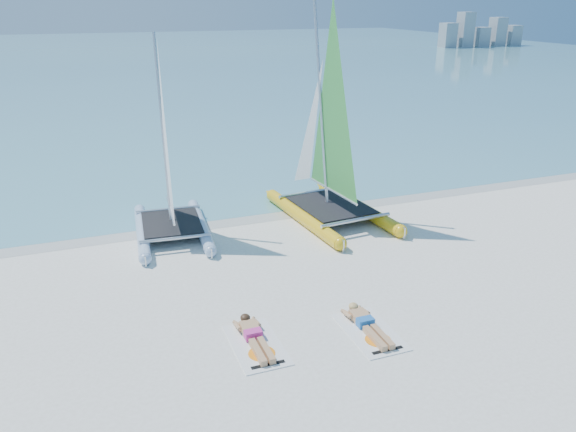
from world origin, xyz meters
name	(u,v)px	position (x,y,z in m)	size (l,w,h in m)	color
ground	(314,291)	(0.00, 0.00, 0.00)	(140.00, 140.00, 0.00)	white
sea	(113,58)	(0.00, 63.00, 0.01)	(140.00, 115.00, 0.01)	#7BCDCB
wet_sand_strip	(249,216)	(0.00, 5.50, 0.00)	(140.00, 1.40, 0.01)	beige
distant_skyline	(480,33)	(53.71, 62.00, 1.94)	(14.00, 2.00, 5.00)	#8E959D
catamaran_blue	(168,177)	(-2.65, 4.97, 1.81)	(2.47, 4.60, 6.07)	silver
catamaran_yellow	(324,147)	(2.45, 4.95, 2.28)	(3.00, 5.78, 7.23)	#FFB11A
towel_a	(257,345)	(-2.03, -1.72, 0.01)	(1.00, 1.85, 0.02)	white
sunbather_a	(254,335)	(-2.03, -1.52, 0.12)	(0.37, 1.73, 0.26)	tan
towel_b	(370,332)	(0.43, -2.12, 0.01)	(1.00, 1.85, 0.02)	white
sunbather_b	(366,323)	(0.43, -1.93, 0.12)	(0.37, 1.73, 0.26)	tan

